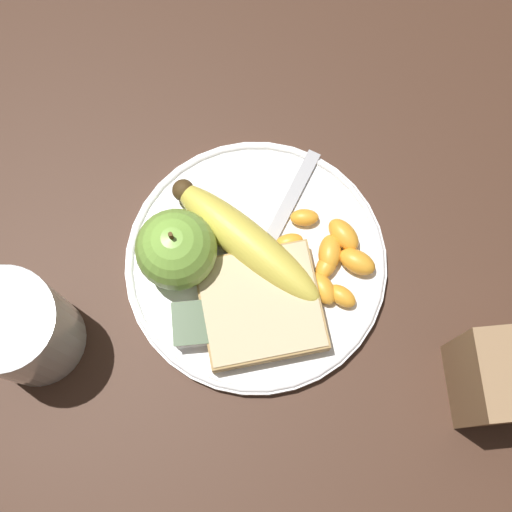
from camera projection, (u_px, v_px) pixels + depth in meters
ground_plane at (256, 266)px, 0.64m from camera, size 3.00×3.00×0.00m
plate at (256, 263)px, 0.64m from camera, size 0.23×0.23×0.01m
juice_glass at (23, 330)px, 0.58m from camera, size 0.08×0.08×0.10m
apple at (176, 250)px, 0.60m from camera, size 0.07×0.07×0.08m
banana at (245, 241)px, 0.62m from camera, size 0.14×0.14×0.04m
bread_slice at (262, 305)px, 0.61m from camera, size 0.11×0.11×0.02m
fork at (259, 261)px, 0.63m from camera, size 0.12×0.18×0.00m
jam_packet at (200, 324)px, 0.61m from camera, size 0.05×0.04×0.02m
orange_segment_0 at (289, 242)px, 0.63m from camera, size 0.03×0.02×0.01m
orange_segment_1 at (297, 292)px, 0.62m from camera, size 0.03×0.03×0.02m
orange_segment_2 at (323, 288)px, 0.62m from camera, size 0.03×0.04×0.02m
orange_segment_3 at (329, 250)px, 0.63m from camera, size 0.03×0.04×0.02m
orange_segment_4 at (342, 296)px, 0.62m from camera, size 0.03×0.03×0.02m
orange_segment_5 at (344, 235)px, 0.63m from camera, size 0.04×0.04×0.02m
orange_segment_6 at (327, 265)px, 0.62m from camera, size 0.03×0.03×0.02m
orange_segment_7 at (357, 262)px, 0.62m from camera, size 0.04×0.04×0.02m
orange_segment_8 at (304, 217)px, 0.64m from camera, size 0.03×0.02×0.01m
condiment_caddy at (506, 377)px, 0.57m from camera, size 0.07×0.07×0.10m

